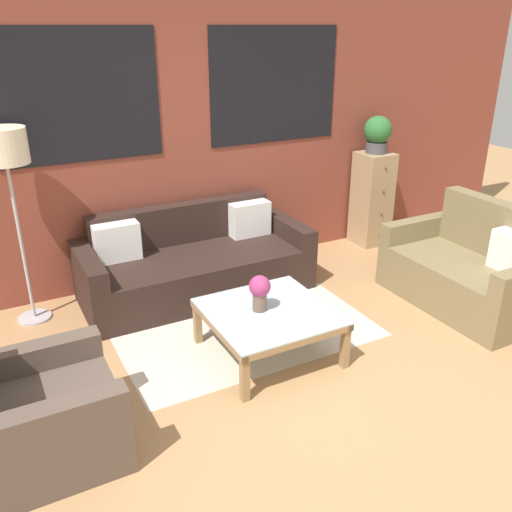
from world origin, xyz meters
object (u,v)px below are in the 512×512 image
floor_lamp (5,157)px  potted_plant (378,133)px  drawer_cabinet (372,199)px  flower_vase (260,290)px  armchair_corner (41,416)px  couch_dark (195,264)px  coffee_table (269,317)px  settee_vintage (469,272)px

floor_lamp → potted_plant: bearing=1.1°
drawer_cabinet → flower_vase: (-2.24, -1.46, 0.02)m
armchair_corner → floor_lamp: 2.09m
couch_dark → coffee_table: (0.09, -1.28, 0.05)m
drawer_cabinet → potted_plant: bearing=90.0°
settee_vintage → couch_dark: bearing=146.4°
potted_plant → drawer_cabinet: bearing=-90.0°
settee_vintage → potted_plant: bearing=83.6°
couch_dark → floor_lamp: size_ratio=1.29×
couch_dark → flower_vase: bearing=-88.6°
flower_vase → couch_dark: bearing=91.4°
couch_dark → coffee_table: size_ratio=2.34×
settee_vintage → armchair_corner: bearing=-176.8°
coffee_table → potted_plant: (2.18, 1.51, 0.94)m
coffee_table → drawer_cabinet: drawer_cabinet is taller
floor_lamp → drawer_cabinet: 3.82m
settee_vintage → armchair_corner: size_ratio=1.67×
potted_plant → flower_vase: size_ratio=1.44×
settee_vintage → floor_lamp: size_ratio=0.86×
coffee_table → flower_vase: (-0.05, 0.04, 0.22)m
armchair_corner → coffee_table: (1.68, 0.31, 0.05)m
settee_vintage → potted_plant: size_ratio=3.50×
coffee_table → potted_plant: bearing=34.6°
settee_vintage → armchair_corner: settee_vintage is taller
armchair_corner → drawer_cabinet: size_ratio=0.80×
armchair_corner → floor_lamp: floor_lamp is taller
floor_lamp → drawer_cabinet: bearing=1.1°
couch_dark → potted_plant: potted_plant is taller
couch_dark → floor_lamp: bearing=173.8°
armchair_corner → drawer_cabinet: drawer_cabinet is taller
settee_vintage → drawer_cabinet: size_ratio=1.33×
floor_lamp → potted_plant: floor_lamp is taller
couch_dark → settee_vintage: (2.09, -1.39, 0.03)m
settee_vintage → flower_vase: size_ratio=5.04×
couch_dark → flower_vase: size_ratio=7.58×
coffee_table → floor_lamp: floor_lamp is taller
drawer_cabinet → couch_dark: bearing=-174.3°
potted_plant → coffee_table: bearing=-145.4°
couch_dark → flower_vase: 1.27m
coffee_table → potted_plant: size_ratio=2.25×
flower_vase → floor_lamp: bearing=136.6°
settee_vintage → armchair_corner: 3.69m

